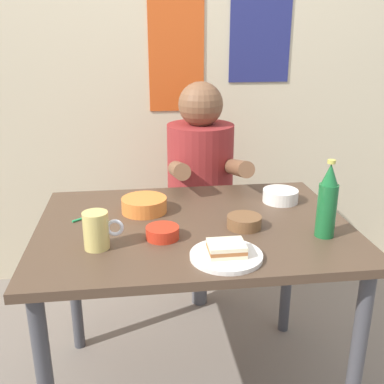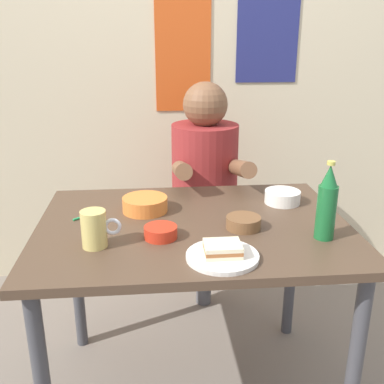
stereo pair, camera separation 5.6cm
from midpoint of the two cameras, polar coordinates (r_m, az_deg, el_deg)
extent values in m
cube|color=beige|center=(2.52, -3.73, 17.62)|extent=(4.40, 0.08, 2.60)
cube|color=#CC4C19|center=(2.48, -2.66, 16.87)|extent=(0.29, 0.01, 0.58)
cube|color=navy|center=(2.56, 7.96, 18.97)|extent=(0.33, 0.01, 0.48)
cube|color=#4C3828|center=(1.61, -0.77, -4.44)|extent=(1.10, 0.80, 0.03)
cylinder|color=#3F3F44|center=(1.66, 19.01, -19.93)|extent=(0.05, 0.05, 0.71)
cylinder|color=#3F3F44|center=(2.10, -15.47, -10.49)|extent=(0.05, 0.05, 0.71)
cylinder|color=#3F3F44|center=(2.18, 11.27, -9.00)|extent=(0.05, 0.05, 0.71)
cylinder|color=#4C4C51|center=(2.42, 0.29, -9.57)|extent=(0.08, 0.08, 0.41)
cylinder|color=maroon|center=(2.32, 0.30, -4.71)|extent=(0.34, 0.34, 0.04)
cylinder|color=maroon|center=(2.22, 0.31, 1.90)|extent=(0.32, 0.32, 0.52)
sphere|color=brown|center=(2.14, 0.33, 11.00)|extent=(0.21, 0.21, 0.21)
cylinder|color=brown|center=(1.93, -2.51, 2.77)|extent=(0.07, 0.31, 0.14)
cylinder|color=brown|center=(1.97, 5.04, 3.04)|extent=(0.07, 0.31, 0.14)
cylinder|color=silver|center=(1.37, 3.15, -8.05)|extent=(0.22, 0.22, 0.01)
cube|color=beige|center=(1.36, 3.16, -7.56)|extent=(0.11, 0.09, 0.01)
cube|color=#9E592D|center=(1.36, 3.17, -7.11)|extent=(0.11, 0.09, 0.01)
cube|color=beige|center=(1.35, 3.18, -6.66)|extent=(0.11, 0.09, 0.01)
cylinder|color=#D1BC66|center=(1.44, -13.11, -4.75)|extent=(0.08, 0.08, 0.12)
torus|color=silver|center=(1.44, -10.82, -4.45)|extent=(0.06, 0.01, 0.06)
cylinder|color=#19602D|center=(1.53, 15.59, -2.28)|extent=(0.06, 0.06, 0.18)
cone|color=#19602D|center=(1.49, 16.02, 2.18)|extent=(0.05, 0.05, 0.07)
cylinder|color=#BFB74C|center=(1.48, 16.17, 3.69)|extent=(0.03, 0.03, 0.01)
cylinder|color=red|center=(1.49, -4.82, -5.13)|extent=(0.11, 0.11, 0.04)
cylinder|color=#A33521|center=(1.49, -4.83, -4.82)|extent=(0.09, 0.09, 0.02)
cylinder|color=silver|center=(1.83, 10.22, -0.48)|extent=(0.14, 0.14, 0.05)
cylinder|color=tan|center=(1.83, 10.24, -0.15)|extent=(0.11, 0.11, 0.02)
cylinder|color=orange|center=(1.71, -6.98, -1.63)|extent=(0.17, 0.17, 0.05)
cylinder|color=#B25B2D|center=(1.71, -7.00, -1.25)|extent=(0.14, 0.14, 0.02)
cylinder|color=brown|center=(1.57, 5.58, -3.76)|extent=(0.12, 0.12, 0.04)
cylinder|color=brown|center=(1.57, 5.59, -3.45)|extent=(0.10, 0.10, 0.02)
cylinder|color=#26A559|center=(1.70, -14.16, -3.14)|extent=(0.09, 0.07, 0.01)
ellipsoid|color=#26A559|center=(1.72, -12.59, -2.61)|extent=(0.04, 0.02, 0.01)
camera|label=1|loc=(0.03, -91.00, -0.35)|focal=42.29mm
camera|label=2|loc=(0.03, 89.00, 0.35)|focal=42.29mm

